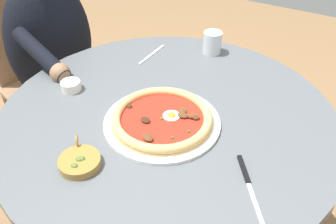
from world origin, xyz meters
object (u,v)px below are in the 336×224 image
(olive_pan, at_px, (80,162))
(diner_person, at_px, (60,84))
(ramekin_capers, at_px, (71,85))
(dining_table, at_px, (168,143))
(cafe_chair_diner, at_px, (43,68))
(water_glass, at_px, (212,44))
(fork_utensil, at_px, (152,54))
(steak_knife, at_px, (247,177))
(pizza_on_plate, at_px, (162,119))

(olive_pan, xyz_separation_m, diner_person, (-0.60, 0.48, -0.24))
(ramekin_capers, bearing_deg, diner_person, 145.11)
(dining_table, xyz_separation_m, diner_person, (-0.68, 0.18, -0.10))
(diner_person, relative_size, cafe_chair_diner, 1.29)
(water_glass, bearing_deg, fork_utensil, -145.11)
(steak_knife, height_order, diner_person, diner_person)
(steak_knife, bearing_deg, olive_pan, -155.63)
(pizza_on_plate, xyz_separation_m, olive_pan, (-0.09, -0.24, -0.00))
(dining_table, xyz_separation_m, water_glass, (-0.04, 0.41, 0.17))
(steak_knife, relative_size, olive_pan, 1.55)
(pizza_on_plate, relative_size, ramekin_capers, 5.27)
(dining_table, xyz_separation_m, steak_knife, (0.30, -0.13, 0.14))
(fork_utensil, xyz_separation_m, diner_person, (-0.44, -0.09, -0.23))
(ramekin_capers, distance_m, fork_utensil, 0.35)
(ramekin_capers, distance_m, olive_pan, 0.35)
(water_glass, height_order, olive_pan, water_glass)
(dining_table, distance_m, fork_utensil, 0.38)
(pizza_on_plate, bearing_deg, olive_pan, -111.00)
(pizza_on_plate, height_order, steak_knife, pizza_on_plate)
(dining_table, xyz_separation_m, cafe_chair_diner, (-0.82, 0.22, -0.08))
(diner_person, bearing_deg, fork_utensil, 11.97)
(olive_pan, distance_m, fork_utensil, 0.60)
(steak_knife, distance_m, cafe_chair_diner, 1.19)
(steak_knife, bearing_deg, water_glass, 122.49)
(water_glass, xyz_separation_m, cafe_chair_diner, (-0.78, -0.19, -0.24))
(water_glass, xyz_separation_m, diner_person, (-0.63, -0.23, -0.26))
(water_glass, distance_m, ramekin_capers, 0.55)
(olive_pan, height_order, fork_utensil, olive_pan)
(pizza_on_plate, relative_size, olive_pan, 3.03)
(dining_table, bearing_deg, steak_knife, -23.54)
(ramekin_capers, xyz_separation_m, olive_pan, (0.25, -0.24, -0.00))
(water_glass, distance_m, olive_pan, 0.71)
(water_glass, height_order, cafe_chair_diner, cafe_chair_diner)
(steak_knife, bearing_deg, fork_utensil, 142.67)
(cafe_chair_diner, bearing_deg, diner_person, -15.74)
(pizza_on_plate, bearing_deg, cafe_chair_diner, 161.58)
(dining_table, distance_m, ramekin_capers, 0.37)
(steak_knife, xyz_separation_m, cafe_chair_diner, (-1.12, 0.35, -0.21))
(dining_table, height_order, cafe_chair_diner, cafe_chair_diner)
(pizza_on_plate, relative_size, fork_utensil, 1.99)
(dining_table, height_order, olive_pan, olive_pan)
(steak_knife, height_order, ramekin_capers, ramekin_capers)
(dining_table, distance_m, olive_pan, 0.34)
(cafe_chair_diner, bearing_deg, ramekin_capers, -29.94)
(water_glass, bearing_deg, dining_table, -84.04)
(dining_table, distance_m, pizza_on_plate, 0.16)
(diner_person, bearing_deg, dining_table, -14.96)
(pizza_on_plate, bearing_deg, steak_knife, -14.51)
(diner_person, bearing_deg, ramekin_capers, -34.89)
(water_glass, relative_size, ramekin_capers, 1.31)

